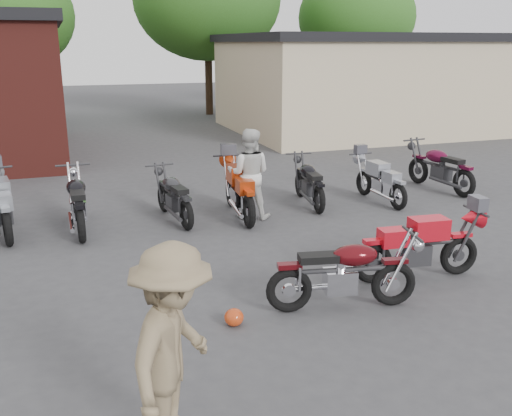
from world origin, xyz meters
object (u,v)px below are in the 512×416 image
object	(u,v)px
row_bike_5	(309,180)
row_bike_1	(1,202)
row_bike_3	(173,194)
helmet	(234,317)
row_bike_7	(440,165)
vintage_motorcycle	(346,269)
row_bike_4	(239,187)
person_light	(249,174)
row_bike_2	(77,199)
row_bike_6	(380,178)
person_tan	(174,352)
sportbike	(420,243)

from	to	relation	value
row_bike_5	row_bike_1	bearing A→B (deg)	96.85
row_bike_3	helmet	bearing A→B (deg)	170.17
row_bike_7	vintage_motorcycle	bearing A→B (deg)	126.87
vintage_motorcycle	row_bike_4	size ratio (longest dim) A/B	0.93
person_light	row_bike_2	distance (m)	3.34
row_bike_2	row_bike_6	size ratio (longest dim) A/B	1.13
person_light	row_bike_1	xyz separation A→B (m)	(-4.65, 0.54, -0.30)
vintage_motorcycle	row_bike_1	size ratio (longest dim) A/B	0.95
row_bike_7	row_bike_6	bearing A→B (deg)	96.92
helmet	person_light	size ratio (longest dim) A/B	0.14
person_light	row_bike_4	world-z (taller)	person_light
person_light	row_bike_6	bearing A→B (deg)	-150.83
person_tan	row_bike_5	xyz separation A→B (m)	(4.34, 6.85, -0.40)
sportbike	row_bike_2	size ratio (longest dim) A/B	0.94
row_bike_7	helmet	bearing A→B (deg)	119.41
row_bike_2	row_bike_7	size ratio (longest dim) A/B	0.99
helmet	row_bike_5	bearing A→B (deg)	56.49
helmet	row_bike_6	bearing A→B (deg)	43.35
sportbike	person_light	bearing A→B (deg)	116.05
helmet	person_tan	world-z (taller)	person_tan
sportbike	row_bike_5	distance (m)	4.31
sportbike	person_tan	world-z (taller)	person_tan
person_light	person_tan	distance (m)	6.95
person_tan	vintage_motorcycle	bearing A→B (deg)	-19.79
sportbike	person_light	distance (m)	4.09
helmet	row_bike_7	xyz separation A→B (m)	(6.72, 5.01, 0.50)
row_bike_5	row_bike_2	bearing A→B (deg)	99.43
row_bike_7	person_tan	bearing A→B (deg)	124.51
row_bike_1	row_bike_5	bearing A→B (deg)	-99.37
vintage_motorcycle	helmet	distance (m)	1.61
row_bike_3	row_bike_2	bearing A→B (deg)	82.52
person_light	vintage_motorcycle	bearing A→B (deg)	114.52
helmet	row_bike_5	xyz separation A→B (m)	(3.21, 4.84, 0.44)
vintage_motorcycle	row_bike_2	xyz separation A→B (m)	(-3.20, 4.68, 0.03)
row_bike_2	row_bike_5	bearing A→B (deg)	-88.52
sportbike	vintage_motorcycle	bearing A→B (deg)	-154.69
helmet	row_bike_1	xyz separation A→B (m)	(-3.00, 4.89, 0.49)
row_bike_2	row_bike_3	bearing A→B (deg)	-90.44
sportbike	person_tan	size ratio (longest dim) A/B	1.03
row_bike_5	row_bike_6	xyz separation A→B (m)	(1.58, -0.32, -0.02)
row_bike_6	helmet	bearing A→B (deg)	130.39
person_tan	row_bike_2	size ratio (longest dim) A/B	0.91
row_bike_6	row_bike_7	bearing A→B (deg)	-78.75
row_bike_5	row_bike_7	xyz separation A→B (m)	(3.52, 0.17, 0.06)
row_bike_2	row_bike_4	xyz separation A→B (m)	(3.15, -0.16, 0.01)
row_bike_3	person_light	bearing A→B (deg)	-109.74
helmet	row_bike_2	distance (m)	4.97
row_bike_2	helmet	bearing A→B (deg)	-161.05
vintage_motorcycle	row_bike_1	bearing A→B (deg)	143.70
sportbike	row_bike_6	size ratio (longest dim) A/B	1.06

